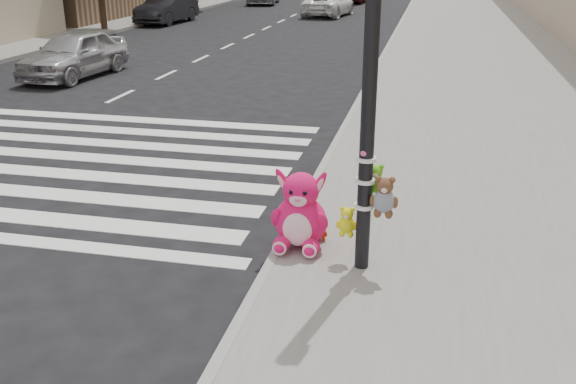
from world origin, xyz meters
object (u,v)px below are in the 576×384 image
(signal_pole, at_px, (370,132))
(car_white_near, at_px, (328,5))
(car_dark_far, at_px, (167,8))
(pink_bunny, at_px, (300,215))
(red_teddy, at_px, (322,231))
(car_silver_far, at_px, (74,54))

(signal_pole, relative_size, car_white_near, 0.91)
(car_dark_far, relative_size, car_white_near, 0.99)
(pink_bunny, bearing_deg, red_teddy, 43.65)
(red_teddy, xyz_separation_m, car_silver_far, (-8.97, 9.73, 0.42))
(signal_pole, relative_size, pink_bunny, 4.00)
(red_teddy, distance_m, car_dark_far, 26.29)
(signal_pole, height_order, pink_bunny, signal_pole)
(signal_pole, xyz_separation_m, car_silver_far, (-9.57, 10.32, -1.07))
(car_white_near, bearing_deg, pink_bunny, 106.09)
(pink_bunny, bearing_deg, car_dark_far, 115.18)
(car_dark_far, height_order, car_white_near, car_dark_far)
(red_teddy, height_order, car_dark_far, car_dark_far)
(car_silver_far, bearing_deg, signal_pole, -42.59)
(car_dark_far, bearing_deg, signal_pole, -58.35)
(car_white_near, bearing_deg, car_dark_far, 43.14)
(signal_pole, distance_m, pink_bunny, 1.50)
(signal_pole, height_order, car_white_near, signal_pole)
(car_white_near, bearing_deg, red_teddy, 106.61)
(car_silver_far, relative_size, car_dark_far, 0.91)
(car_silver_far, bearing_deg, pink_bunny, -44.16)
(car_silver_far, bearing_deg, red_teddy, -42.74)
(car_dark_far, xyz_separation_m, car_white_near, (7.24, 5.19, -0.11))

